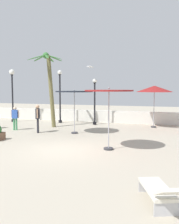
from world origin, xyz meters
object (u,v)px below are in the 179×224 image
at_px(patio_umbrella_0, 74,94).
at_px(guest_2, 15,116).
at_px(lamp_post_1, 95,99).
at_px(guest_0, 38,116).
at_px(patio_umbrella_3, 154,89).
at_px(lounge_chair_1, 160,190).
at_px(lamp_post_0, 12,87).
at_px(patio_umbrella_2, 109,94).
at_px(palm_tree_1, 49,80).
at_px(lamp_post_2, 60,92).
at_px(seagull_2, 90,67).

height_order(patio_umbrella_0, guest_2, patio_umbrella_0).
height_order(lamp_post_1, guest_0, lamp_post_1).
xyz_separation_m(patio_umbrella_3, lounge_chair_1, (0.91, -12.22, -2.27)).
distance_m(lamp_post_0, lounge_chair_1, 16.99).
relative_size(patio_umbrella_0, patio_umbrella_3, 0.90).
xyz_separation_m(patio_umbrella_3, lamp_post_0, (-11.09, -0.44, 0.18)).
distance_m(patio_umbrella_0, lamp_post_0, 7.51).
height_order(patio_umbrella_2, patio_umbrella_3, patio_umbrella_3).
bearing_deg(patio_umbrella_3, lamp_post_0, -177.71).
xyz_separation_m(patio_umbrella_3, guest_2, (-8.57, -3.89, -1.75)).
bearing_deg(patio_umbrella_3, palm_tree_1, -164.42).
bearing_deg(lamp_post_2, guest_2, -108.68).
bearing_deg(seagull_2, lamp_post_1, 27.23).
xyz_separation_m(patio_umbrella_3, palm_tree_1, (-7.02, -1.96, 0.65)).
relative_size(patio_umbrella_0, lamp_post_1, 0.77).
height_order(guest_0, seagull_2, seagull_2).
relative_size(patio_umbrella_2, guest_2, 1.82).
distance_m(lamp_post_2, seagull_2, 3.18).
bearing_deg(seagull_2, lounge_chair_1, -65.33).
relative_size(patio_umbrella_2, palm_tree_1, 0.53).
relative_size(patio_umbrella_2, seagull_2, 2.72).
relative_size(palm_tree_1, guest_2, 3.40).
bearing_deg(lamp_post_0, lamp_post_2, 9.16).
bearing_deg(patio_umbrella_2, lamp_post_2, 127.61).
distance_m(patio_umbrella_0, guest_2, 4.41).
bearing_deg(guest_2, palm_tree_1, 51.34).
bearing_deg(seagull_2, lamp_post_0, -177.01).
distance_m(patio_umbrella_0, lamp_post_2, 4.92).
distance_m(lamp_post_1, guest_2, 5.90).
relative_size(patio_umbrella_0, guest_0, 1.53).
relative_size(lamp_post_2, guest_2, 2.69).
relative_size(patio_umbrella_0, guest_2, 1.73).
xyz_separation_m(patio_umbrella_2, guest_2, (-7.06, 3.29, -1.56)).
xyz_separation_m(palm_tree_1, guest_2, (-1.55, -1.93, -2.40)).
relative_size(patio_umbrella_0, lamp_post_2, 0.64).
distance_m(lamp_post_0, lamp_post_1, 6.85).
bearing_deg(lounge_chair_1, guest_0, 133.87).
xyz_separation_m(palm_tree_1, lamp_post_0, (-4.06, 1.52, -0.47)).
height_order(guest_2, seagull_2, seagull_2).
distance_m(lounge_chair_1, seagull_2, 13.89).
bearing_deg(patio_umbrella_3, lounge_chair_1, -85.72).
xyz_separation_m(patio_umbrella_2, lounge_chair_1, (2.43, -5.03, -2.08)).
bearing_deg(guest_0, lounge_chair_1, -46.13).
bearing_deg(guest_0, lamp_post_2, 96.74).
xyz_separation_m(patio_umbrella_0, guest_2, (-4.15, -0.01, -1.50)).
distance_m(patio_umbrella_2, lounge_chair_1, 5.96).
distance_m(palm_tree_1, lamp_post_2, 2.33).
relative_size(patio_umbrella_3, palm_tree_1, 0.57).
xyz_separation_m(lamp_post_1, seagull_2, (-0.33, -0.17, 2.37)).
relative_size(lamp_post_2, lounge_chair_1, 2.13).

